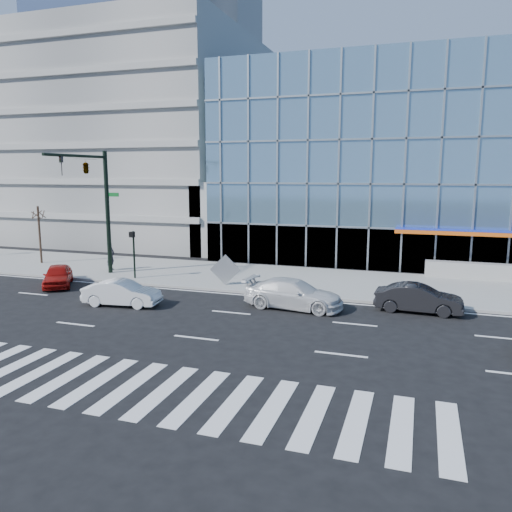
{
  "coord_description": "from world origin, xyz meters",
  "views": [
    {
      "loc": [
        8.61,
        -22.02,
        6.79
      ],
      "look_at": [
        0.29,
        3.0,
        2.35
      ],
      "focal_mm": 35.0,
      "sensor_mm": 36.0,
      "label": 1
    }
  ],
  "objects_px": {
    "ped_signal_post": "(133,247)",
    "traffic_signal": "(92,182)",
    "dark_sedan": "(419,298)",
    "red_sedan": "(58,276)",
    "street_tree_near": "(38,214)",
    "white_sedan": "(122,293)",
    "pedestrian": "(111,256)",
    "tilted_panel": "(225,270)",
    "white_suv": "(294,294)"
  },
  "relations": [
    {
      "from": "ped_signal_post",
      "to": "traffic_signal",
      "type": "bearing_deg",
      "value": -171.48
    },
    {
      "from": "traffic_signal",
      "to": "dark_sedan",
      "type": "bearing_deg",
      "value": -4.56
    },
    {
      "from": "red_sedan",
      "to": "dark_sedan",
      "type": "bearing_deg",
      "value": -31.76
    },
    {
      "from": "dark_sedan",
      "to": "street_tree_near",
      "type": "bearing_deg",
      "value": 83.24
    },
    {
      "from": "white_sedan",
      "to": "red_sedan",
      "type": "relative_size",
      "value": 1.05
    },
    {
      "from": "dark_sedan",
      "to": "pedestrian",
      "type": "bearing_deg",
      "value": 82.28
    },
    {
      "from": "ped_signal_post",
      "to": "red_sedan",
      "type": "height_order",
      "value": "ped_signal_post"
    },
    {
      "from": "pedestrian",
      "to": "tilted_panel",
      "type": "bearing_deg",
      "value": -103.06
    },
    {
      "from": "traffic_signal",
      "to": "tilted_panel",
      "type": "relative_size",
      "value": 6.15
    },
    {
      "from": "white_sedan",
      "to": "white_suv",
      "type": "bearing_deg",
      "value": -82.09
    },
    {
      "from": "traffic_signal",
      "to": "ped_signal_post",
      "type": "bearing_deg",
      "value": 8.52
    },
    {
      "from": "traffic_signal",
      "to": "red_sedan",
      "type": "relative_size",
      "value": 2.11
    },
    {
      "from": "ped_signal_post",
      "to": "white_suv",
      "type": "relative_size",
      "value": 0.6
    },
    {
      "from": "street_tree_near",
      "to": "ped_signal_post",
      "type": "bearing_deg",
      "value": -15.06
    },
    {
      "from": "ped_signal_post",
      "to": "dark_sedan",
      "type": "distance_m",
      "value": 17.36
    },
    {
      "from": "white_suv",
      "to": "white_sedan",
      "type": "height_order",
      "value": "white_suv"
    },
    {
      "from": "white_suv",
      "to": "dark_sedan",
      "type": "height_order",
      "value": "white_suv"
    },
    {
      "from": "white_suv",
      "to": "tilted_panel",
      "type": "bearing_deg",
      "value": 62.01
    },
    {
      "from": "street_tree_near",
      "to": "tilted_panel",
      "type": "distance_m",
      "value": 16.12
    },
    {
      "from": "traffic_signal",
      "to": "street_tree_near",
      "type": "distance_m",
      "value": 7.96
    },
    {
      "from": "ped_signal_post",
      "to": "pedestrian",
      "type": "height_order",
      "value": "ped_signal_post"
    },
    {
      "from": "pedestrian",
      "to": "dark_sedan",
      "type": "bearing_deg",
      "value": -102.78
    },
    {
      "from": "white_sedan",
      "to": "dark_sedan",
      "type": "height_order",
      "value": "dark_sedan"
    },
    {
      "from": "ped_signal_post",
      "to": "white_suv",
      "type": "xyz_separation_m",
      "value": [
        11.19,
        -3.14,
        -1.41
      ]
    },
    {
      "from": "pedestrian",
      "to": "white_sedan",
      "type": "bearing_deg",
      "value": -144.42
    },
    {
      "from": "traffic_signal",
      "to": "pedestrian",
      "type": "bearing_deg",
      "value": 101.84
    },
    {
      "from": "traffic_signal",
      "to": "red_sedan",
      "type": "height_order",
      "value": "traffic_signal"
    },
    {
      "from": "street_tree_near",
      "to": "pedestrian",
      "type": "bearing_deg",
      "value": -6.57
    },
    {
      "from": "dark_sedan",
      "to": "white_sedan",
      "type": "bearing_deg",
      "value": 106.37
    },
    {
      "from": "traffic_signal",
      "to": "pedestrian",
      "type": "relative_size",
      "value": 4.1
    },
    {
      "from": "traffic_signal",
      "to": "white_sedan",
      "type": "relative_size",
      "value": 2.01
    },
    {
      "from": "traffic_signal",
      "to": "white_sedan",
      "type": "distance_m",
      "value": 9.1
    },
    {
      "from": "tilted_panel",
      "to": "white_sedan",
      "type": "bearing_deg",
      "value": -139.63
    },
    {
      "from": "traffic_signal",
      "to": "white_sedan",
      "type": "xyz_separation_m",
      "value": [
        5.17,
        -5.07,
        -5.51
      ]
    },
    {
      "from": "white_suv",
      "to": "dark_sedan",
      "type": "bearing_deg",
      "value": -74.03
    },
    {
      "from": "street_tree_near",
      "to": "white_sedan",
      "type": "distance_m",
      "value": 14.9
    },
    {
      "from": "street_tree_near",
      "to": "dark_sedan",
      "type": "distance_m",
      "value": 27.24
    },
    {
      "from": "pedestrian",
      "to": "red_sedan",
      "type": "bearing_deg",
      "value": 170.98
    },
    {
      "from": "street_tree_near",
      "to": "tilted_panel",
      "type": "bearing_deg",
      "value": -9.05
    },
    {
      "from": "dark_sedan",
      "to": "red_sedan",
      "type": "bearing_deg",
      "value": 95.28
    },
    {
      "from": "white_sedan",
      "to": "street_tree_near",
      "type": "bearing_deg",
      "value": 49.48
    },
    {
      "from": "ped_signal_post",
      "to": "white_sedan",
      "type": "xyz_separation_m",
      "value": [
        2.67,
        -5.44,
        -1.49
      ]
    },
    {
      "from": "ped_signal_post",
      "to": "white_sedan",
      "type": "distance_m",
      "value": 6.24
    },
    {
      "from": "ped_signal_post",
      "to": "white_suv",
      "type": "height_order",
      "value": "ped_signal_post"
    },
    {
      "from": "white_sedan",
      "to": "pedestrian",
      "type": "relative_size",
      "value": 2.04
    },
    {
      "from": "traffic_signal",
      "to": "white_sedan",
      "type": "bearing_deg",
      "value": -44.44
    },
    {
      "from": "white_sedan",
      "to": "tilted_panel",
      "type": "distance_m",
      "value": 6.54
    },
    {
      "from": "white_sedan",
      "to": "red_sedan",
      "type": "bearing_deg",
      "value": 59.92
    },
    {
      "from": "dark_sedan",
      "to": "traffic_signal",
      "type": "bearing_deg",
      "value": 88.26
    },
    {
      "from": "ped_signal_post",
      "to": "pedestrian",
      "type": "bearing_deg",
      "value": 148.6
    }
  ]
}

